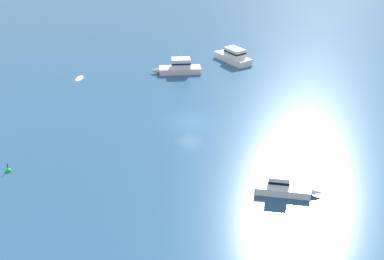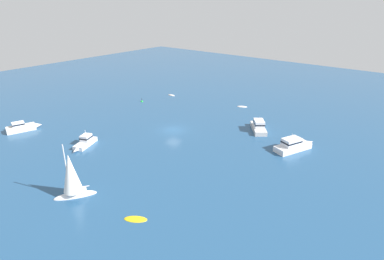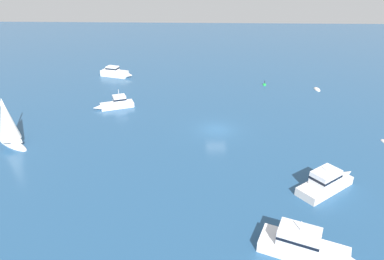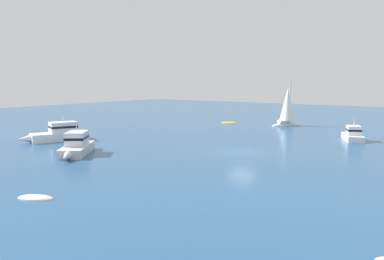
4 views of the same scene
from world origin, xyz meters
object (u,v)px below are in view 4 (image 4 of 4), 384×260
object	(u,v)px
powerboat_2	(59,133)
sailboat	(287,109)
rib	(36,198)
skiff	(229,123)
powerboat	(76,145)
powerboat_1	(353,135)

from	to	relation	value
powerboat_2	sailboat	bearing A→B (deg)	174.12
rib	skiff	size ratio (longest dim) A/B	0.87
sailboat	skiff	size ratio (longest dim) A/B	2.69
sailboat	skiff	xyz separation A→B (m)	(-9.31, -1.68, -2.60)
powerboat	sailboat	distance (m)	34.57
powerboat_1	powerboat_2	xyz separation A→B (m)	(-27.77, -20.10, 0.20)
powerboat_1	sailboat	bearing A→B (deg)	27.88
powerboat_2	skiff	bearing A→B (deg)	-170.96
powerboat_2	sailboat	world-z (taller)	sailboat
powerboat_2	rib	bearing A→B (deg)	73.81
powerboat_1	sailboat	world-z (taller)	sailboat
powerboat_1	sailboat	distance (m)	15.33
skiff	sailboat	bearing A→B (deg)	157.84
powerboat_2	skiff	xyz separation A→B (m)	(6.64, 27.99, -0.85)
rib	skiff	xyz separation A→B (m)	(-11.20, 42.21, 0.00)
sailboat	skiff	bearing A→B (deg)	133.17
powerboat	skiff	size ratio (longest dim) A/B	2.34
powerboat_1	skiff	bearing A→B (deg)	46.40
powerboat_2	sailboat	distance (m)	33.73
rib	skiff	world-z (taller)	rib
rib	sailboat	xyz separation A→B (m)	(-1.89, 43.89, 2.60)
rib	sailboat	size ratio (longest dim) A/B	0.32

